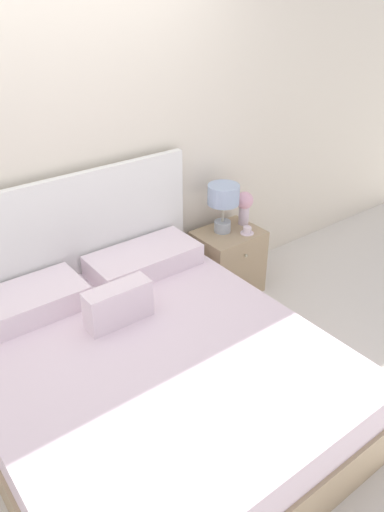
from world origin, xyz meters
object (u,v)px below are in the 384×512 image
teacup (247,231)px  bed (145,375)px  nightstand (228,262)px  flower_vase (244,204)px  table_lamp (223,199)px

teacup → bed: bearing=-155.7°
bed → nightstand: size_ratio=3.70×
nightstand → teacup: size_ratio=5.17×
nightstand → flower_vase: (0.18, 0.04, 0.42)m
bed → flower_vase: bearing=27.5°
flower_vase → table_lamp: bearing=179.6°
table_lamp → flower_vase: size_ratio=1.41×
nightstand → table_lamp: table_lamp is taller
bed → nightstand: 1.38m
table_lamp → flower_vase: bearing=-0.4°
nightstand → teacup: (0.09, -0.10, 0.29)m
table_lamp → flower_vase: 0.24m
nightstand → teacup: bearing=-46.8°
table_lamp → teacup: 0.30m
bed → flower_vase: size_ratio=7.40×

